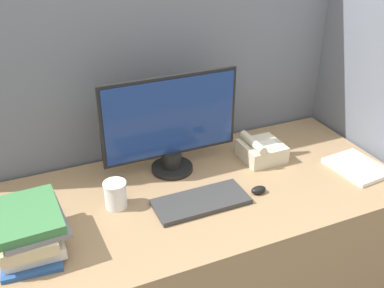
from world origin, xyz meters
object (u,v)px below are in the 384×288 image
at_px(book_stack, 30,230).
at_px(desk_telephone, 261,150).
at_px(mouse, 259,190).
at_px(coffee_cup, 115,194).
at_px(monitor, 171,126).
at_px(keyboard, 201,202).

height_order(book_stack, desk_telephone, book_stack).
bearing_deg(book_stack, mouse, -2.01).
bearing_deg(desk_telephone, coffee_cup, -172.82).
distance_m(monitor, desk_telephone, 0.45).
distance_m(keyboard, book_stack, 0.63).
xyz_separation_m(keyboard, book_stack, (-0.63, 0.00, 0.07)).
xyz_separation_m(monitor, mouse, (0.26, -0.31, -0.20)).
height_order(monitor, keyboard, monitor).
distance_m(monitor, coffee_cup, 0.37).
distance_m(monitor, book_stack, 0.69).
relative_size(monitor, desk_telephone, 3.28).
bearing_deg(monitor, desk_telephone, -10.41).
bearing_deg(coffee_cup, book_stack, -160.50).
xyz_separation_m(book_stack, desk_telephone, (1.03, 0.20, -0.03)).
bearing_deg(monitor, book_stack, -155.83).
relative_size(mouse, book_stack, 0.21).
bearing_deg(keyboard, book_stack, 179.74).
xyz_separation_m(mouse, desk_telephone, (0.15, 0.23, 0.03)).
relative_size(monitor, book_stack, 1.90).
height_order(mouse, coffee_cup, coffee_cup).
height_order(monitor, mouse, monitor).
xyz_separation_m(coffee_cup, desk_telephone, (0.70, 0.09, -0.01)).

